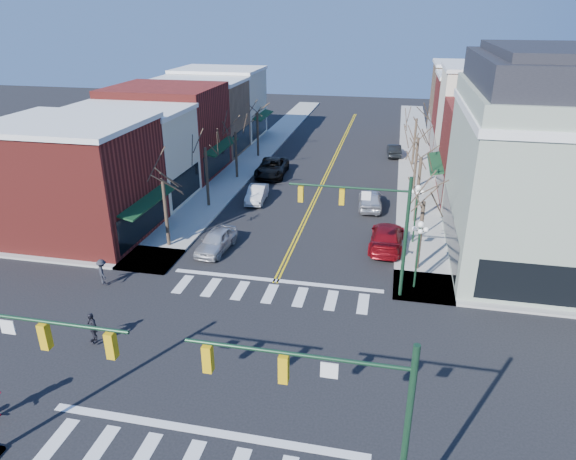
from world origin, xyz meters
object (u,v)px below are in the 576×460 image
Objects in this scene: car_left_near at (216,241)px; pedestrian_dark_a at (92,328)px; car_right_mid at (370,199)px; pedestrian_dark_b at (102,272)px; car_right_far at (394,150)px; car_left_far at (272,168)px; lamppost_corner at (419,244)px; car_right_near at (387,237)px; victorian_corner at (561,161)px; lamppost_midblock at (416,204)px; car_left_mid at (257,194)px.

pedestrian_dark_a reaches higher than car_left_near.
car_right_mid is 22.04m from pedestrian_dark_b.
car_left_far is at bearing 35.86° from car_right_far.
lamppost_corner is 0.79× the size of car_right_near.
pedestrian_dark_b is (-4.98, -6.01, 0.20)m from car_left_near.
car_left_far is 18.67m from car_right_near.
car_left_far is 3.76× the size of pedestrian_dark_b.
car_right_near is at bearing -54.43° from car_left_far.
pedestrian_dark_b is at bearing 59.31° from car_right_far.
victorian_corner is 10.89m from lamppost_corner.
victorian_corner is 3.31× the size of car_left_near.
car_right_near is at bearing 80.14° from pedestrian_dark_a.
car_right_far is (0.00, 24.54, -0.13)m from car_right_near.
victorian_corner is at bearing 145.20° from car_right_mid.
lamppost_midblock reaches higher than car_right_mid.
car_right_far is (-1.80, 30.01, -2.29)m from lamppost_corner.
lamppost_midblock is at bearing 89.74° from car_right_far.
lamppost_midblock is 7.63m from car_right_mid.
victorian_corner reaches higher than pedestrian_dark_b.
pedestrian_dark_a reaches higher than car_left_mid.
car_left_near is (-13.16, -3.90, -2.23)m from lamppost_midblock.
lamppost_midblock is (-8.30, 0.50, -3.70)m from victorian_corner.
car_left_near is 14.24m from car_right_mid.
lamppost_midblock is 20.77m from pedestrian_dark_b.
lamppost_corner is 2.65× the size of pedestrian_dark_a.
car_left_near is 11.66m from pedestrian_dark_a.
pedestrian_dark_a is at bearing 56.97° from car_right_mid.
car_left_mid is 13.29m from car_right_near.
lamppost_midblock is 2.77× the size of pedestrian_dark_b.
car_right_mid reaches higher than car_right_far.
car_left_mid is at bearing -89.50° from car_left_far.
car_left_far is (-0.47, 7.43, 0.15)m from car_left_mid.
car_left_far is 12.30m from car_right_mid.
lamppost_corner is 1.06× the size of car_left_mid.
pedestrian_dark_a is at bearing -150.35° from lamppost_corner.
victorian_corner is 14.83m from car_right_mid.
lamppost_midblock reaches higher than pedestrian_dark_b.
lamppost_corner is 30.15m from car_right_far.
lamppost_midblock reaches higher than car_left_near.
pedestrian_dark_b is (-5.13, -16.03, 0.26)m from car_left_mid.
car_left_far is at bearing -51.61° from pedestrian_dark_b.
victorian_corner reaches higher than car_right_near.
car_left_near is (-21.46, -3.40, -5.92)m from victorian_corner.
car_right_near is at bearing 85.36° from car_right_far.
car_left_far reaches higher than car_right_mid.
lamppost_corner reaches higher than pedestrian_dark_b.
car_left_far is 1.27× the size of car_right_mid.
car_left_near is 11.71m from car_right_near.
car_left_near reaches higher than car_right_far.
car_right_near is at bearing -150.11° from lamppost_midblock.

